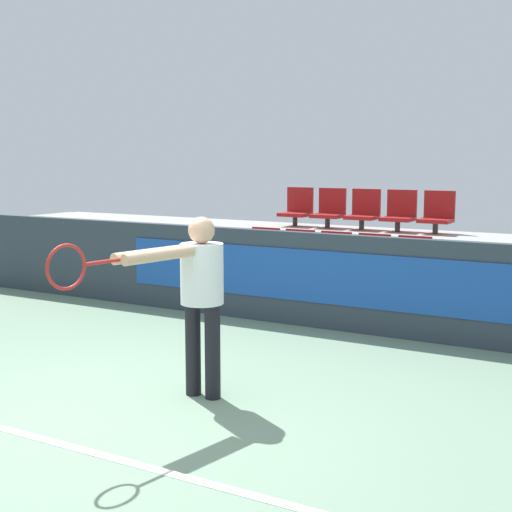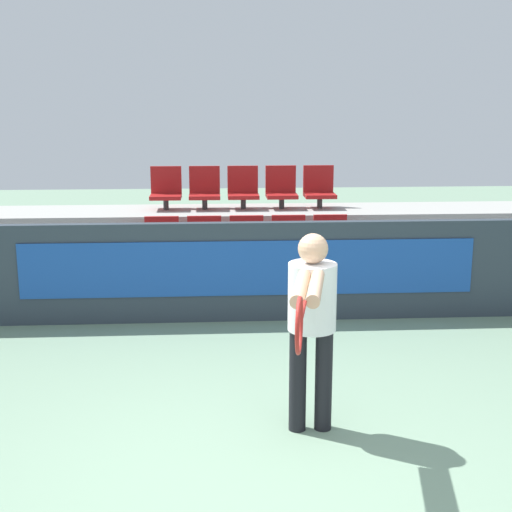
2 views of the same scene
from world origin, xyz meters
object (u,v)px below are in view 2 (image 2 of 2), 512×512
(stadium_chair_3, at_px, (289,241))
(stadium_chair_8, at_px, (281,189))
(stadium_chair_1, at_px, (204,242))
(stadium_chair_7, at_px, (243,189))
(tennis_player, at_px, (311,312))
(stadium_chair_5, at_px, (166,190))
(stadium_chair_4, at_px, (331,241))
(stadium_chair_2, at_px, (247,242))
(stadium_chair_0, at_px, (162,243))
(stadium_chair_6, at_px, (205,190))
(stadium_chair_9, at_px, (319,189))

(stadium_chair_3, xyz_separation_m, stadium_chair_8, (0.00, 1.04, 0.50))
(stadium_chair_1, xyz_separation_m, stadium_chair_3, (1.02, 0.00, 0.00))
(stadium_chair_7, distance_m, tennis_player, 4.57)
(stadium_chair_5, distance_m, stadium_chair_7, 1.02)
(stadium_chair_4, bearing_deg, stadium_chair_2, 180.00)
(stadium_chair_0, relative_size, stadium_chair_8, 1.00)
(stadium_chair_0, bearing_deg, stadium_chair_5, 90.00)
(stadium_chair_3, bearing_deg, stadium_chair_4, 0.00)
(stadium_chair_6, relative_size, stadium_chair_8, 1.00)
(stadium_chair_3, xyz_separation_m, stadium_chair_5, (-1.53, 1.04, 0.50))
(stadium_chair_3, bearing_deg, stadium_chair_6, 134.49)
(stadium_chair_3, xyz_separation_m, tennis_player, (-0.22, -3.51, 0.20))
(stadium_chair_4, xyz_separation_m, stadium_chair_9, (0.00, 1.04, 0.50))
(stadium_chair_6, bearing_deg, stadium_chair_4, -34.16)
(stadium_chair_3, xyz_separation_m, stadium_chair_4, (0.51, 0.00, 0.00))
(stadium_chair_3, height_order, stadium_chair_9, stadium_chair_9)
(stadium_chair_0, distance_m, stadium_chair_8, 1.92)
(stadium_chair_4, distance_m, stadium_chair_6, 1.92)
(stadium_chair_7, bearing_deg, stadium_chair_8, 0.00)
(stadium_chair_1, height_order, stadium_chair_9, stadium_chair_9)
(tennis_player, bearing_deg, stadium_chair_0, 121.76)
(tennis_player, bearing_deg, stadium_chair_6, 111.23)
(stadium_chair_2, bearing_deg, stadium_chair_8, 63.84)
(stadium_chair_1, relative_size, stadium_chair_7, 1.00)
(tennis_player, bearing_deg, stadium_chair_8, 98.46)
(stadium_chair_9, bearing_deg, stadium_chair_6, 180.00)
(stadium_chair_0, xyz_separation_m, stadium_chair_6, (0.51, 1.04, 0.50))
(stadium_chair_2, distance_m, stadium_chair_5, 1.54)
(stadium_chair_0, distance_m, stadium_chair_3, 1.53)
(stadium_chair_8, relative_size, stadium_chair_9, 1.00)
(stadium_chair_4, relative_size, tennis_player, 0.34)
(stadium_chair_6, bearing_deg, stadium_chair_0, -116.16)
(stadium_chair_1, bearing_deg, stadium_chair_0, 180.00)
(stadium_chair_1, relative_size, tennis_player, 0.34)
(stadium_chair_6, bearing_deg, stadium_chair_2, -63.84)
(stadium_chair_5, bearing_deg, stadium_chair_1, -63.84)
(stadium_chair_0, relative_size, stadium_chair_5, 1.00)
(stadium_chair_9, bearing_deg, stadium_chair_0, -153.03)
(stadium_chair_0, relative_size, stadium_chair_3, 1.00)
(stadium_chair_1, distance_m, stadium_chair_4, 1.53)
(stadium_chair_7, xyz_separation_m, tennis_player, (0.30, -4.55, -0.29))
(stadium_chair_4, relative_size, stadium_chair_9, 1.00)
(stadium_chair_8, bearing_deg, stadium_chair_7, 180.00)
(stadium_chair_9, bearing_deg, stadium_chair_3, -116.16)
(stadium_chair_3, bearing_deg, stadium_chair_7, 116.16)
(stadium_chair_6, bearing_deg, stadium_chair_3, -45.51)
(stadium_chair_3, relative_size, stadium_chair_7, 1.00)
(stadium_chair_1, bearing_deg, stadium_chair_5, 116.16)
(stadium_chair_3, relative_size, stadium_chair_4, 1.00)
(stadium_chair_3, distance_m, tennis_player, 3.52)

